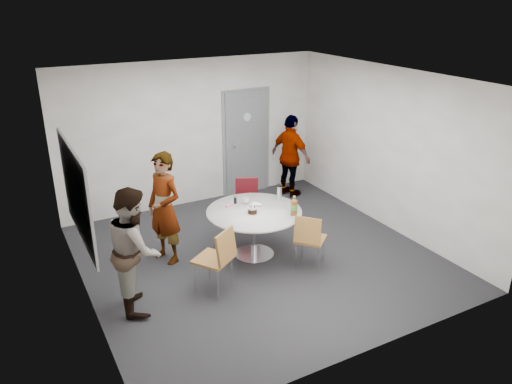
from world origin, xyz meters
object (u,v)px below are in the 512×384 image
door (246,143)px  person_main (164,208)px  chair_near_left (219,255)px  chair_near_right (309,236)px  whiteboard (77,194)px  chair_far (247,198)px  person_right (291,156)px  table (256,217)px  person_left (135,249)px

door → person_main: size_ratio=1.25×
door → chair_near_left: size_ratio=2.29×
chair_near_right → whiteboard: bearing=-146.8°
door → chair_far: bearing=-117.0°
chair_near_left → chair_far: bearing=17.8°
chair_near_right → person_main: 2.15m
person_main → person_right: person_main is taller
whiteboard → table: 2.60m
person_right → person_left: bearing=106.3°
table → person_right: person_right is taller
chair_far → person_right: 1.66m
whiteboard → person_main: size_ratio=1.12×
table → whiteboard: bearing=177.0°
door → chair_far: (-0.73, -1.43, -0.51)m
door → chair_near_left: (-2.01, -3.08, -0.46)m
whiteboard → person_right: bearing=21.8°
chair_near_left → whiteboard: bearing=118.4°
chair_near_left → chair_near_right: size_ratio=1.09×
whiteboard → chair_near_right: (2.95, -0.85, -0.93)m
whiteboard → table: (2.47, -0.13, -0.81)m
whiteboard → person_main: (1.23, 0.38, -0.61)m
whiteboard → person_right: size_ratio=1.17×
person_main → person_left: size_ratio=1.04×
table → chair_near_left: bearing=-144.0°
door → chair_far: 1.69m
whiteboard → door: bearing=32.7°
chair_far → person_left: bearing=56.8°
table → person_left: person_left is taller
chair_near_left → door: bearing=22.5°
chair_near_left → chair_near_right: chair_near_left is taller
chair_near_left → person_right: size_ratio=0.57×
person_left → person_main: bearing=-27.2°
chair_near_right → table: bearing=173.1°
person_right → door: bearing=33.0°
chair_near_right → person_main: size_ratio=0.50×
chair_near_right → person_right: size_ratio=0.52×
chair_near_left → person_main: 1.25m
person_left → person_right: (3.71, 2.27, -0.00)m
chair_near_left → person_left: (-1.04, 0.21, 0.25)m
door → chair_near_right: 3.23m
door → table: bearing=-114.3°
person_right → person_main: bearing=98.4°
door → table: door is taller
door → chair_near_left: bearing=-123.1°
whiteboard → chair_near_left: whiteboard is taller
chair_near_left → chair_far: chair_near_left is taller
door → person_right: 0.92m
whiteboard → person_main: 1.42m
door → person_main: bearing=-140.8°
table → chair_near_left: 1.14m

